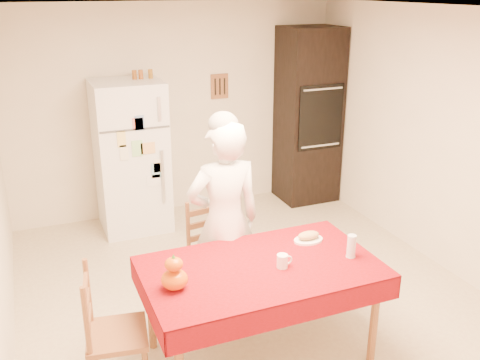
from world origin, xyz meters
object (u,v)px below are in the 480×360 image
chair_left (107,329)px  chair_far (213,250)px  coffee_mug (282,261)px  pumpkin_lower (175,279)px  bread_plate (308,240)px  refrigerator (131,157)px  dining_table (261,274)px  seated_woman (224,222)px  oven_cabinet (308,116)px  wine_glass (351,246)px

chair_left → chair_far: bearing=-43.5°
chair_left → coffee_mug: size_ratio=9.50×
pumpkin_lower → bread_plate: bearing=13.4°
refrigerator → dining_table: refrigerator is taller
seated_woman → bread_plate: 0.69m
chair_left → seated_woman: 1.27m
chair_left → oven_cabinet: bearing=-39.2°
refrigerator → chair_far: refrigerator is taller
seated_woman → refrigerator: bearing=-79.1°
dining_table → pumpkin_lower: size_ratio=9.38×
dining_table → chair_left: chair_left is taller
oven_cabinet → seated_woman: oven_cabinet is taller
oven_cabinet → pumpkin_lower: (-2.54, -2.78, -0.27)m
oven_cabinet → bread_plate: oven_cabinet is taller
pumpkin_lower → dining_table: bearing=5.1°
chair_far → wine_glass: 1.26m
chair_left → pumpkin_lower: (0.46, -0.09, 0.32)m
refrigerator → seated_woman: (0.34, -2.05, 0.01)m
dining_table → chair_left: 1.13m
refrigerator → coffee_mug: bearing=-79.2°
refrigerator → chair_left: 2.76m
chair_far → wine_glass: chair_far is taller
seated_woman → wine_glass: 1.04m
dining_table → bread_plate: (0.51, 0.22, 0.08)m
refrigerator → dining_table: bearing=-81.6°
wine_glass → chair_far: bearing=128.3°
coffee_mug → pumpkin_lower: size_ratio=0.55×
chair_left → coffee_mug: chair_left is taller
chair_left → refrigerator: bearing=-6.4°
dining_table → seated_woman: 0.64m
seated_woman → coffee_mug: 0.72m
oven_cabinet → pumpkin_lower: oven_cabinet is taller
chair_far → bread_plate: size_ratio=3.96×
dining_table → coffee_mug: size_ratio=17.00×
pumpkin_lower → chair_left: bearing=169.3°
refrigerator → pumpkin_lower: size_ratio=9.38×
chair_left → bread_plate: size_ratio=3.96×
dining_table → wine_glass: 0.70m
dining_table → wine_glass: wine_glass is taller
oven_cabinet → chair_left: 4.07m
seated_woman → wine_glass: seated_woman is taller
dining_table → chair_far: chair_far is taller
wine_glass → bread_plate: (-0.16, 0.35, -0.08)m
oven_cabinet → coffee_mug: (-1.76, -2.79, -0.29)m
dining_table → chair_far: (-0.08, 0.83, -0.18)m
chair_left → coffee_mug: bearing=-85.9°
dining_table → bread_plate: bearing=23.3°
chair_left → wine_glass: bearing=-86.1°
refrigerator → bread_plate: (0.90, -2.45, -0.08)m
dining_table → chair_left: size_ratio=1.79×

